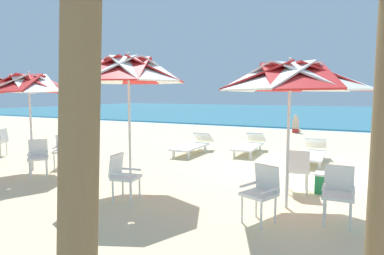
% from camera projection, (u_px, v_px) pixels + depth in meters
% --- Properties ---
extents(ground_plane, '(80.00, 80.00, 0.00)m').
position_uv_depth(ground_plane, '(302.00, 173.00, 8.15)').
color(ground_plane, beige).
extents(sea, '(80.00, 36.00, 0.10)m').
position_uv_depth(sea, '(344.00, 113.00, 33.37)').
color(sea, teal).
rests_on(sea, ground).
extents(surf_foam, '(80.00, 0.70, 0.01)m').
position_uv_depth(surf_foam, '(331.00, 131.00, 17.11)').
color(surf_foam, white).
rests_on(surf_foam, ground).
extents(beach_umbrella_0, '(2.52, 2.52, 2.54)m').
position_uv_depth(beach_umbrella_0, '(290.00, 78.00, 5.44)').
color(beach_umbrella_0, silver).
rests_on(beach_umbrella_0, ground).
extents(plastic_chair_0, '(0.57, 0.59, 0.87)m').
position_uv_depth(plastic_chair_0, '(262.00, 190.00, 5.00)').
color(plastic_chair_0, white).
rests_on(plastic_chair_0, ground).
extents(plastic_chair_1, '(0.51, 0.54, 0.87)m').
position_uv_depth(plastic_chair_1, '(298.00, 168.00, 6.46)').
color(plastic_chair_1, white).
rests_on(plastic_chair_1, ground).
extents(plastic_chair_2, '(0.45, 0.48, 0.87)m').
position_uv_depth(plastic_chair_2, '(338.00, 191.00, 4.95)').
color(plastic_chair_2, white).
rests_on(plastic_chair_2, ground).
extents(beach_umbrella_1, '(2.36, 2.36, 2.78)m').
position_uv_depth(beach_umbrella_1, '(128.00, 71.00, 6.62)').
color(beach_umbrella_1, silver).
rests_on(beach_umbrella_1, ground).
extents(plastic_chair_3, '(0.53, 0.50, 0.87)m').
position_uv_depth(plastic_chair_3, '(123.00, 174.00, 5.98)').
color(plastic_chair_3, white).
rests_on(plastic_chair_3, ground).
extents(beach_umbrella_2, '(2.14, 2.14, 2.52)m').
position_uv_depth(beach_umbrella_2, '(29.00, 85.00, 8.24)').
color(beach_umbrella_2, silver).
rests_on(beach_umbrella_2, ground).
extents(plastic_chair_4, '(0.63, 0.63, 0.87)m').
position_uv_depth(plastic_chair_4, '(38.00, 155.00, 7.81)').
color(plastic_chair_4, white).
rests_on(plastic_chair_4, ground).
extents(plastic_chair_5, '(0.62, 0.63, 0.87)m').
position_uv_depth(plastic_chair_5, '(63.00, 149.00, 8.73)').
color(plastic_chair_5, white).
rests_on(plastic_chair_5, ground).
extents(plastic_chair_6, '(0.61, 0.60, 0.87)m').
position_uv_depth(plastic_chair_6, '(0.00, 140.00, 10.32)').
color(plastic_chair_6, white).
rests_on(plastic_chair_6, ground).
extents(sun_lounger_1, '(0.67, 2.16, 0.62)m').
position_uv_depth(sun_lounger_1, '(313.00, 153.00, 9.33)').
color(sun_lounger_1, white).
rests_on(sun_lounger_1, ground).
extents(sun_lounger_2, '(0.70, 2.16, 0.62)m').
position_uv_depth(sun_lounger_2, '(250.00, 145.00, 10.80)').
color(sun_lounger_2, white).
rests_on(sun_lounger_2, ground).
extents(sun_lounger_3, '(0.66, 2.15, 0.62)m').
position_uv_depth(sun_lounger_3, '(193.00, 145.00, 10.78)').
color(sun_lounger_3, white).
rests_on(sun_lounger_3, ground).
extents(cooler_box, '(0.50, 0.34, 0.40)m').
position_uv_depth(cooler_box, '(328.00, 183.00, 6.45)').
color(cooler_box, '#238C4C').
rests_on(cooler_box, ground).
extents(beachgoer_seated, '(0.30, 0.93, 0.92)m').
position_uv_depth(beachgoer_seated, '(296.00, 127.00, 16.70)').
color(beachgoer_seated, red).
rests_on(beachgoer_seated, ground).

